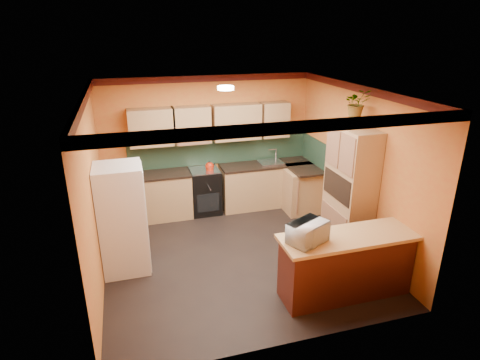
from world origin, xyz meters
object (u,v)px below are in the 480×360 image
fridge (122,219)px  breakfast_bar (345,267)px  base_cabinets_back (235,188)px  microwave (308,232)px  pantry (350,191)px  stove (205,191)px

fridge → breakfast_bar: (2.92, -1.53, -0.41)m
base_cabinets_back → microwave: 3.28m
base_cabinets_back → fridge: size_ratio=2.15×
fridge → pantry: pantry is taller
base_cabinets_back → breakfast_bar: same height
stove → pantry: (2.00, -2.07, 0.59)m
pantry → stove: bearing=134.1°
microwave → pantry: bearing=15.0°
pantry → fridge: bearing=173.9°
base_cabinets_back → fridge: fridge is taller
fridge → breakfast_bar: bearing=-27.6°
breakfast_bar → microwave: microwave is taller
pantry → base_cabinets_back: bearing=123.7°
fridge → base_cabinets_back: bearing=37.2°
fridge → breakfast_bar: size_ratio=0.94×
stove → fridge: bearing=-133.5°
base_cabinets_back → breakfast_bar: bearing=-77.7°
base_cabinets_back → stove: bearing=-180.0°
fridge → stove: bearing=46.5°
base_cabinets_back → breakfast_bar: size_ratio=2.03×
stove → pantry: 2.94m
pantry → breakfast_bar: (-0.68, -1.15, -0.61)m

